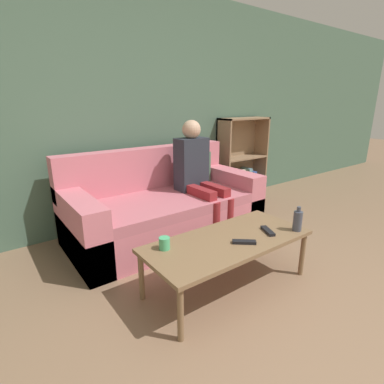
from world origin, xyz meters
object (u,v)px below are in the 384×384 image
coffee_table (228,243)px  person_adult (197,169)px  couch (165,208)px  tv_remote_0 (268,231)px  tv_remote_1 (244,242)px  bottle (298,221)px  cup_near (164,243)px  bookshelf (239,169)px

coffee_table → person_adult: size_ratio=1.08×
couch → person_adult: person_adult is taller
tv_remote_0 → tv_remote_1: (-0.29, -0.03, 0.00)m
tv_remote_0 → bottle: bearing=-4.1°
cup_near → bottle: bearing=-19.6°
coffee_table → tv_remote_0: (0.33, -0.10, 0.05)m
tv_remote_1 → bottle: 0.52m
tv_remote_1 → bookshelf: bearing=-4.0°
person_adult → cup_near: bearing=-139.0°
couch → bottle: bearing=-72.0°
coffee_table → cup_near: size_ratio=14.87×
bookshelf → tv_remote_0: bookshelf is taller
cup_near → tv_remote_0: (0.80, -0.25, -0.03)m
coffee_table → cup_near: 0.50m
bookshelf → coffee_table: size_ratio=0.90×
cup_near → tv_remote_0: 0.84m
bookshelf → tv_remote_0: size_ratio=6.69×
coffee_table → person_adult: 1.16m
couch → coffee_table: bearing=-96.1°
person_adult → tv_remote_0: 1.15m
person_adult → tv_remote_0: (-0.14, -1.11, -0.28)m
bookshelf → person_adult: size_ratio=0.97×
bookshelf → bottle: bearing=-122.4°
bottle → person_adult: bearing=93.5°
person_adult → coffee_table: bearing=-116.6°
bottle → cup_near: bearing=160.4°
bookshelf → person_adult: bearing=-155.5°
bookshelf → coffee_table: bookshelf is taller
couch → cup_near: 1.13m
tv_remote_1 → bottle: (0.50, -0.09, 0.07)m
coffee_table → couch: bearing=83.9°
tv_remote_1 → tv_remote_0: bearing=-44.9°
couch → tv_remote_1: bearing=-93.5°
person_adult → bottle: bearing=-88.0°
person_adult → tv_remote_1: person_adult is taller
couch → bottle: size_ratio=9.97×
couch → bottle: couch is taller
cup_near → bottle: 1.08m
bookshelf → coffee_table: (-1.67, -1.55, -0.07)m
tv_remote_0 → tv_remote_1: 0.29m
couch → coffee_table: 1.12m
person_adult → tv_remote_0: size_ratio=6.88×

